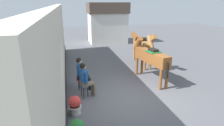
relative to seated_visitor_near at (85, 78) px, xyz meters
name	(u,v)px	position (x,y,z in m)	size (l,w,h in m)	color
ground_plane	(111,71)	(1.63, 2.59, -0.78)	(40.00, 40.00, 0.00)	#56565B
pub_facade_wall	(59,53)	(-0.92, 1.09, 0.76)	(0.34, 14.00, 3.40)	beige
distant_cottage	(107,22)	(3.03, 10.19, 1.02)	(3.40, 2.60, 3.50)	silver
seated_visitor_near	(85,78)	(0.00, 0.00, 0.00)	(0.61, 0.48, 1.39)	#194C99
seated_visitor_far	(82,72)	(-0.08, 0.73, 0.00)	(0.61, 0.49, 1.39)	red
saddled_horse_near	(150,56)	(3.07, 1.05, 0.38)	(0.82, 2.97, 2.06)	brown
saddled_horse_far	(143,46)	(3.64, 3.26, 0.38)	(0.55, 3.00, 2.06)	#9E6B38
flower_planter_middle	(75,105)	(-0.47, -1.10, -0.44)	(0.43, 0.43, 0.64)	beige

